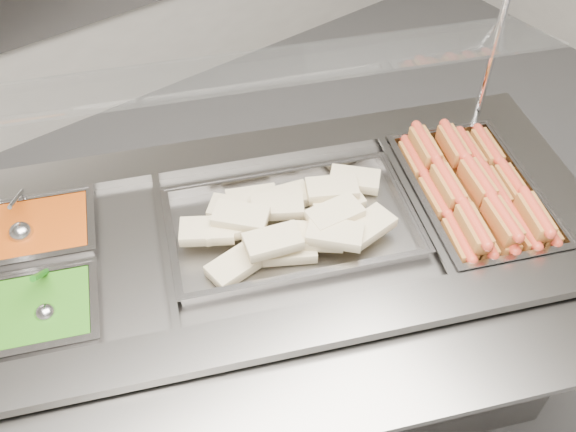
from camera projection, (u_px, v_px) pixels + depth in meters
steam_counter at (273, 315)px, 2.26m from camera, size 2.17×1.58×0.95m
tray_rail at (318, 394)px, 1.59m from camera, size 1.85×1.07×0.05m
sneeze_guard at (250, 72)px, 1.79m from camera, size 1.72×0.96×0.46m
pan_hotdogs at (472, 198)px, 2.05m from camera, size 0.56×0.67×0.11m
pan_wraps at (291, 227)px, 1.95m from camera, size 0.83×0.67×0.07m
pan_beans at (41, 236)px, 1.94m from camera, size 0.39×0.36×0.11m
pan_peas at (38, 319)px, 1.74m from camera, size 0.39×0.36×0.11m
hotdogs_in_buns at (474, 190)px, 2.01m from camera, size 0.50×0.62×0.12m
tortilla_wraps at (291, 218)px, 1.91m from camera, size 0.69×0.48×0.10m
ladle at (21, 231)px, 1.89m from camera, size 0.11×0.20×0.15m
serving_spoon at (45, 307)px, 1.70m from camera, size 0.10×0.17×0.16m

